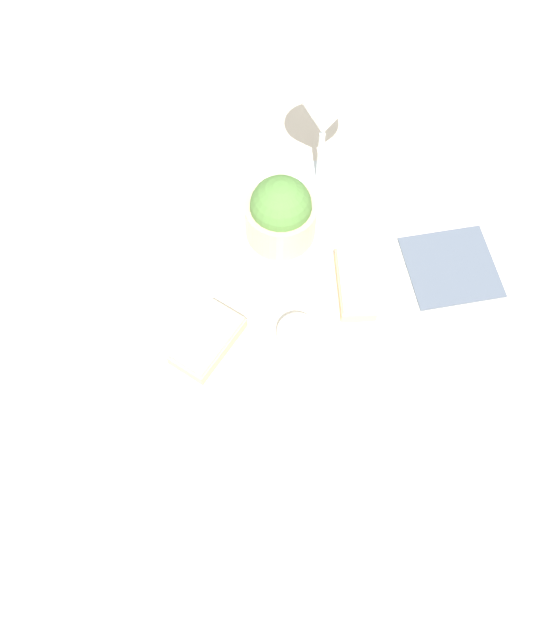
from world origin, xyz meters
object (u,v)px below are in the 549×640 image
(sauce_ramekin, at_px, (298,337))
(cheese_toast_near, at_px, (208,340))
(napkin, at_px, (451,266))
(salad_bowl, at_px, (281,213))
(cheese_toast_far, at_px, (355,283))
(wine_glass, at_px, (324,113))

(sauce_ramekin, xyz_separation_m, cheese_toast_near, (0.01, -0.11, -0.01))
(cheese_toast_near, height_order, napkin, cheese_toast_near)
(salad_bowl, distance_m, napkin, 0.24)
(cheese_toast_far, distance_m, wine_glass, 0.22)
(cheese_toast_near, distance_m, cheese_toast_far, 0.20)
(sauce_ramekin, distance_m, cheese_toast_far, 0.11)
(sauce_ramekin, height_order, cheese_toast_far, sauce_ramekin)
(sauce_ramekin, bearing_deg, wine_glass, 179.67)
(sauce_ramekin, height_order, wine_glass, wine_glass)
(wine_glass, distance_m, napkin, 0.26)
(salad_bowl, bearing_deg, sauce_ramekin, 13.99)
(wine_glass, bearing_deg, cheese_toast_near, -21.18)
(salad_bowl, bearing_deg, napkin, 85.32)
(cheese_toast_far, height_order, napkin, cheese_toast_far)
(cheese_toast_far, xyz_separation_m, napkin, (-0.06, 0.13, -0.02))
(sauce_ramekin, distance_m, cheese_toast_near, 0.11)
(napkin, bearing_deg, sauce_ramekin, -53.31)
(cheese_toast_far, distance_m, napkin, 0.14)
(wine_glass, height_order, napkin, wine_glass)
(salad_bowl, distance_m, cheese_toast_far, 0.13)
(cheese_toast_near, bearing_deg, napkin, 117.75)
(sauce_ramekin, xyz_separation_m, napkin, (-0.14, 0.19, -0.03))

